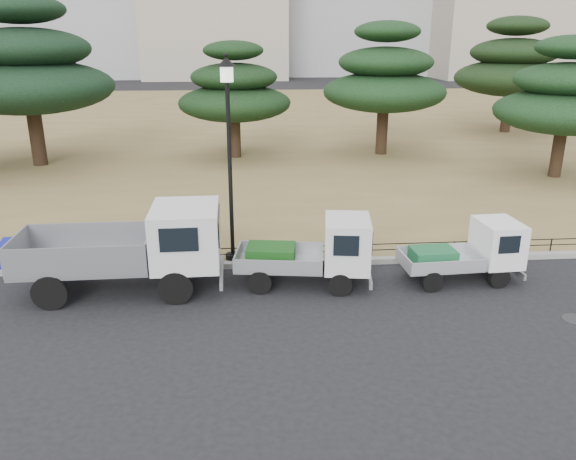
{
  "coord_description": "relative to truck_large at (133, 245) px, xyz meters",
  "views": [
    {
      "loc": [
        -1.16,
        -12.35,
        6.25
      ],
      "look_at": [
        0.0,
        2.0,
        1.3
      ],
      "focal_mm": 35.0,
      "sensor_mm": 36.0,
      "label": 1
    }
  ],
  "objects": [
    {
      "name": "ground",
      "position": [
        4.03,
        -1.31,
        -1.23
      ],
      "size": [
        220.0,
        220.0,
        0.0
      ],
      "primitive_type": "plane",
      "color": "black"
    },
    {
      "name": "lawn",
      "position": [
        4.03,
        29.29,
        -1.16
      ],
      "size": [
        120.0,
        56.0,
        0.15
      ],
      "primitive_type": "cube",
      "color": "olive",
      "rests_on": "ground"
    },
    {
      "name": "curb",
      "position": [
        4.03,
        1.29,
        -1.15
      ],
      "size": [
        120.0,
        0.25,
        0.16
      ],
      "primitive_type": "cube",
      "color": "gray",
      "rests_on": "ground"
    },
    {
      "name": "truck_large",
      "position": [
        0.0,
        0.0,
        0.0
      ],
      "size": [
        5.11,
        2.14,
        2.21
      ],
      "rotation": [
        0.0,
        0.0,
        0.02
      ],
      "color": "black",
      "rests_on": "ground"
    },
    {
      "name": "truck_kei_front",
      "position": [
        4.66,
        -0.02,
        -0.31
      ],
      "size": [
        3.66,
        1.94,
        1.84
      ],
      "rotation": [
        0.0,
        0.0,
        -0.14
      ],
      "color": "black",
      "rests_on": "ground"
    },
    {
      "name": "truck_kei_rear",
      "position": [
        8.85,
        -0.08,
        -0.42
      ],
      "size": [
        3.19,
        1.51,
        1.63
      ],
      "rotation": [
        0.0,
        0.0,
        0.06
      ],
      "color": "black",
      "rests_on": "ground"
    },
    {
      "name": "street_lamp",
      "position": [
        2.49,
        1.59,
        2.72
      ],
      "size": [
        0.5,
        0.5,
        5.63
      ],
      "color": "black",
      "rests_on": "lawn"
    },
    {
      "name": "pipe_fence",
      "position": [
        4.03,
        1.44,
        -0.79
      ],
      "size": [
        38.0,
        0.04,
        0.4
      ],
      "color": "black",
      "rests_on": "lawn"
    },
    {
      "name": "tarp_pile",
      "position": [
        -3.37,
        1.83,
        -0.72
      ],
      "size": [
        1.46,
        1.16,
        0.89
      ],
      "rotation": [
        0.0,
        0.0,
        0.14
      ],
      "color": "#151BA7",
      "rests_on": "lawn"
    },
    {
      "name": "manhole",
      "position": [
        10.53,
        -2.51,
        -1.23
      ],
      "size": [
        0.6,
        0.6,
        0.01
      ],
      "primitive_type": "cylinder",
      "color": "#2D2D30",
      "rests_on": "ground"
    },
    {
      "name": "pine_west_near",
      "position": [
        -7.38,
        15.21,
        3.56
      ],
      "size": [
        8.04,
        8.04,
        8.04
      ],
      "color": "black",
      "rests_on": "lawn"
    },
    {
      "name": "pine_center_left",
      "position": [
        2.49,
        16.34,
        2.37
      ],
      "size": [
        5.88,
        5.88,
        5.98
      ],
      "color": "black",
      "rests_on": "lawn"
    },
    {
      "name": "pine_center_right",
      "position": [
        10.48,
        16.62,
        2.95
      ],
      "size": [
        6.56,
        6.56,
        6.95
      ],
      "color": "black",
      "rests_on": "lawn"
    },
    {
      "name": "pine_east_near",
      "position": [
        17.22,
        10.67,
        2.52
      ],
      "size": [
        6.17,
        6.17,
        6.23
      ],
      "color": "black",
      "rests_on": "lawn"
    },
    {
      "name": "pine_east_far",
      "position": [
        20.73,
        23.49,
        3.21
      ],
      "size": [
        7.41,
        7.41,
        7.44
      ],
      "color": "black",
      "rests_on": "lawn"
    }
  ]
}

